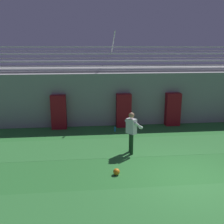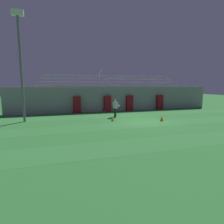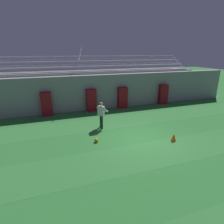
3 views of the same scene
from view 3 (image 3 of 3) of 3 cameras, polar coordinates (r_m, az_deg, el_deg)
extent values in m
plane|color=#2D7533|center=(10.41, 8.84, -8.34)|extent=(80.00, 80.00, 0.00)
cube|color=#337A38|center=(9.28, 13.23, -12.09)|extent=(28.00, 2.25, 0.01)
cube|color=#337A38|center=(12.90, 2.63, -2.81)|extent=(28.00, 2.25, 0.01)
cube|color=gray|center=(15.69, -2.06, 6.28)|extent=(24.00, 0.60, 2.80)
cube|color=maroon|center=(14.95, -6.32, 3.55)|extent=(0.77, 0.44, 1.76)
cube|color=maroon|center=(15.74, 3.23, 4.37)|extent=(0.77, 0.44, 1.76)
cube|color=maroon|center=(14.61, -19.36, 2.28)|extent=(0.77, 0.44, 1.76)
cube|color=maroon|center=(17.62, 15.33, 5.22)|extent=(0.77, 0.44, 1.76)
cube|color=gray|center=(17.56, -4.02, 7.67)|extent=(18.00, 3.20, 2.90)
cube|color=#B7B7BC|center=(16.16, -2.93, 12.17)|extent=(17.10, 0.36, 0.10)
cube|color=gray|center=(16.00, -2.71, 11.29)|extent=(17.10, 0.60, 0.04)
cube|color=#B7B7BC|center=(16.80, -3.65, 13.75)|extent=(17.10, 0.36, 0.10)
cube|color=gray|center=(16.63, -3.45, 12.91)|extent=(17.10, 0.60, 0.04)
cube|color=#B7B7BC|center=(17.45, -4.33, 15.21)|extent=(17.10, 0.36, 0.10)
cube|color=gray|center=(17.27, -4.13, 14.42)|extent=(17.10, 0.60, 0.04)
cube|color=#B7B7BC|center=(18.11, -4.96, 16.56)|extent=(17.10, 0.36, 0.10)
cube|color=gray|center=(17.92, -4.77, 15.81)|extent=(17.10, 0.60, 0.04)
cylinder|color=#B7B7BC|center=(16.48, -9.69, 17.12)|extent=(0.06, 1.93, 1.25)
cylinder|color=#143319|center=(11.82, -3.43, -2.71)|extent=(0.20, 0.20, 0.82)
cylinder|color=#143319|center=(11.54, -3.10, -3.22)|extent=(0.20, 0.20, 0.82)
cube|color=silver|center=(11.45, -3.33, 0.36)|extent=(0.43, 0.45, 0.60)
sphere|color=#A37556|center=(11.32, -3.37, 2.48)|extent=(0.22, 0.22, 0.22)
cylinder|color=silver|center=(11.67, -3.91, 0.96)|extent=(0.43, 0.37, 0.37)
cylinder|color=silver|center=(11.41, -1.95, 0.59)|extent=(0.43, 0.37, 0.37)
cube|color=silver|center=(11.85, -3.18, 0.57)|extent=(0.15, 0.15, 0.08)
cube|color=silver|center=(11.63, -1.56, 0.26)|extent=(0.15, 0.15, 0.08)
sphere|color=orange|center=(10.02, -4.79, -8.58)|extent=(0.22, 0.22, 0.22)
cone|color=orange|center=(10.60, 18.27, -7.34)|extent=(0.30, 0.30, 0.42)
cylinder|color=#1E8CD8|center=(14.30, -7.63, -0.35)|extent=(0.07, 0.07, 0.24)
camera|label=1|loc=(1.52, 34.76, -3.57)|focal=42.00mm
camera|label=2|loc=(6.72, -178.06, -31.28)|focal=30.00mm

